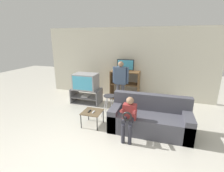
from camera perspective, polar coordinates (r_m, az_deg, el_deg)
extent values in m
plane|color=beige|center=(3.32, -11.63, -25.62)|extent=(18.00, 18.00, 0.00)
cube|color=silver|center=(6.20, 5.02, 7.93)|extent=(6.40, 0.06, 2.60)
cube|color=slate|center=(5.93, -8.80, -5.55)|extent=(1.02, 0.60, 0.02)
cube|color=slate|center=(5.85, -8.90, -3.56)|extent=(0.98, 0.60, 0.02)
cube|color=slate|center=(5.77, -9.01, -1.04)|extent=(1.02, 0.60, 0.02)
cube|color=slate|center=(6.07, -13.10, -2.82)|extent=(0.03, 0.60, 0.51)
cube|color=slate|center=(5.65, -4.41, -3.85)|extent=(0.03, 0.60, 0.51)
cube|color=silver|center=(5.78, -9.23, -3.48)|extent=(0.24, 0.28, 0.05)
cube|color=#9E9EA3|center=(5.67, -9.17, 1.61)|extent=(0.79, 0.55, 0.54)
cube|color=#4CB7E0|center=(5.44, -10.44, 0.90)|extent=(0.71, 0.01, 0.46)
cube|color=brown|center=(6.19, -0.04, 0.68)|extent=(0.03, 0.48, 1.06)
cube|color=brown|center=(5.98, 9.32, -0.10)|extent=(0.03, 0.48, 1.06)
cube|color=brown|center=(6.22, 4.45, -4.26)|extent=(0.99, 0.48, 0.03)
cube|color=brown|center=(6.05, 4.57, 0.78)|extent=(0.99, 0.48, 0.03)
cube|color=brown|center=(5.94, 4.67, 5.07)|extent=(0.99, 0.48, 0.03)
cube|color=#3870B7|center=(5.99, 2.73, 1.91)|extent=(0.18, 0.04, 0.22)
cube|color=black|center=(5.95, 4.70, 5.43)|extent=(0.22, 0.20, 0.04)
cube|color=black|center=(5.91, 4.75, 7.47)|extent=(0.62, 0.04, 0.39)
cube|color=#4CB7E0|center=(5.89, 4.70, 7.44)|extent=(0.57, 0.01, 0.34)
cylinder|color=#B7B7BC|center=(4.73, -2.69, -7.32)|extent=(0.17, 0.16, 0.61)
cylinder|color=#B7B7BC|center=(4.67, 0.02, -7.67)|extent=(0.17, 0.16, 0.61)
cylinder|color=#B7B7BC|center=(4.93, -1.81, -6.33)|extent=(0.17, 0.16, 0.61)
cylinder|color=#B7B7BC|center=(4.86, 0.79, -6.64)|extent=(0.17, 0.16, 0.61)
cylinder|color=#333338|center=(4.68, -0.94, -3.47)|extent=(0.34, 0.34, 0.02)
cube|color=brown|center=(4.27, -6.96, -9.02)|extent=(0.49, 0.49, 0.02)
cylinder|color=black|center=(4.27, -10.85, -12.11)|extent=(0.02, 0.02, 0.37)
cylinder|color=black|center=(4.10, -5.25, -13.15)|extent=(0.02, 0.02, 0.37)
cylinder|color=black|center=(4.62, -8.29, -9.69)|extent=(0.02, 0.02, 0.37)
cylinder|color=black|center=(4.47, -3.08, -10.51)|extent=(0.02, 0.02, 0.37)
cube|color=black|center=(4.27, -7.90, -8.77)|extent=(0.04, 0.14, 0.02)
cube|color=silver|center=(4.22, -6.58, -9.07)|extent=(0.04, 0.15, 0.02)
cube|color=#4C4C56|center=(4.15, 12.91, -12.53)|extent=(1.92, 0.81, 0.45)
cube|color=#4C4C56|center=(4.25, 13.62, -5.48)|extent=(1.92, 0.20, 0.42)
cube|color=#4C4C56|center=(4.25, 1.32, -10.50)|extent=(0.22, 0.81, 0.57)
cube|color=#4C4C56|center=(4.18, 24.90, -12.64)|extent=(0.22, 0.81, 0.57)
cylinder|color=#4C4C56|center=(5.53, 2.12, -2.91)|extent=(0.11, 0.11, 0.75)
cylinder|color=#4C4C56|center=(5.50, 3.78, -3.08)|extent=(0.11, 0.11, 0.75)
cube|color=#475B7A|center=(5.33, 3.05, 3.69)|extent=(0.38, 0.20, 0.56)
cylinder|color=#475B7A|center=(5.39, 0.69, 4.00)|extent=(0.08, 0.08, 0.54)
cylinder|color=#475B7A|center=(5.28, 5.45, 3.67)|extent=(0.08, 0.08, 0.54)
sphere|color=#A37A5B|center=(5.26, 3.11, 7.66)|extent=(0.18, 0.18, 0.18)
cylinder|color=#2D2D38|center=(3.66, 3.90, -16.39)|extent=(0.08, 0.08, 0.45)
cylinder|color=#2D2D38|center=(3.64, 6.30, -16.71)|extent=(0.08, 0.08, 0.45)
cylinder|color=#2D2D38|center=(3.65, 4.54, -11.61)|extent=(0.09, 0.30, 0.09)
cylinder|color=#2D2D38|center=(3.63, 6.90, -11.89)|extent=(0.09, 0.30, 0.09)
cube|color=#993333|center=(3.71, 6.25, -8.90)|extent=(0.30, 0.17, 0.35)
cylinder|color=#993333|center=(3.59, 3.75, -8.48)|extent=(0.06, 0.31, 0.14)
cylinder|color=#993333|center=(3.55, 8.04, -8.95)|extent=(0.06, 0.31, 0.14)
sphere|color=#A37A5B|center=(3.61, 6.37, -5.14)|extent=(0.17, 0.17, 0.17)
torus|color=black|center=(3.45, 5.33, -10.59)|extent=(0.21, 0.04, 0.21)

